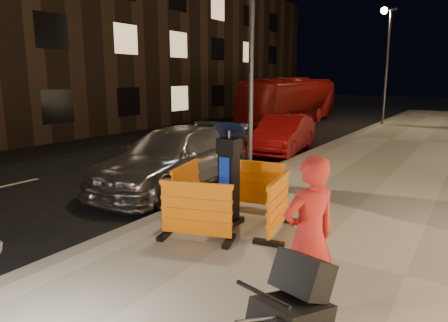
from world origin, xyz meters
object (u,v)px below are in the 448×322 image
Objects in this scene: stroller at (291,318)px; barrier_back at (255,185)px; bus_doubledecker at (290,124)px; barrier_front at (196,211)px; man at (309,237)px; car_silver at (175,187)px; parking_kiosk at (229,176)px; car_red at (283,153)px; barrier_kerbside at (186,189)px; barrier_bldgside at (278,206)px.

barrier_back is at bearing 136.02° from stroller.
bus_doubledecker is (-5.96, 15.42, -0.62)m from barrier_back.
stroller is (2.39, -1.86, 0.02)m from barrier_front.
man is at bearing -40.96° from barrier_front.
bus_doubledecker reaches higher than car_silver.
car_red is (-2.35, 7.44, -0.99)m from parking_kiosk.
bus_doubledecker is (-3.61, 8.93, 0.00)m from car_red.
man is at bearing -72.53° from car_red.
barrier_bldgside is at bearing -104.34° from barrier_kerbside.
barrier_back reaches higher than car_red.
car_silver is at bearing -78.54° from bus_doubledecker.
stroller is at bearing -61.93° from parking_kiosk.
barrier_bldgside is 4.05m from car_silver.
bus_doubledecker is (-5.96, 17.32, -0.62)m from barrier_front.
barrier_back is at bearing -59.34° from barrier_kerbside.
barrier_kerbside reaches higher than car_silver.
bus_doubledecker is at bearing 2.68° from barrier_kerbside.
car_red is (0.31, 5.73, 0.00)m from car_silver.
stroller is (0.20, -0.90, -0.38)m from man.
bus_doubledecker is at bearing 99.69° from car_silver.
barrier_back is at bearing -78.52° from car_red.
bus_doubledecker reaches higher than car_red.
barrier_bldgside is (0.95, 0.95, 0.00)m from barrier_front.
barrier_front and barrier_kerbside have the same top height.
barrier_bldgside is (1.90, 0.00, 0.00)m from barrier_kerbside.
barrier_kerbside is 17.14m from bus_doubledecker.
car_red is 10.45m from man.
man is (4.55, -9.35, 1.02)m from car_red.
barrier_back is 1.22× the size of stroller.
barrier_kerbside is 4.36m from stroller.
parking_kiosk is at bearing -99.34° from barrier_back.
parking_kiosk is 3.70m from stroller.
barrier_bldgside is at bearing 130.72° from stroller.
barrier_bldgside is at bearing -54.34° from barrier_back.
barrier_kerbside is at bearing 153.51° from stroller.
barrier_kerbside is (-0.95, -0.00, -0.37)m from parking_kiosk.
car_red is (-3.30, 7.44, -0.62)m from barrier_bldgside.
parking_kiosk is 0.41× the size of car_red.
barrier_bldgside is 0.29× the size of car_red.
bus_doubledecker is (-5.01, 16.37, -0.62)m from barrier_kerbside.
barrier_front is 1.90m from barrier_back.
barrier_front is at bearing -80.06° from man.
barrier_front is 0.12× the size of bus_doubledecker.
parking_kiosk is at bearing -35.75° from car_silver.
stroller is at bearing -55.19° from barrier_front.
barrier_back is 0.69× the size of man.
parking_kiosk reaches higher than car_silver.
bus_doubledecker reaches higher than barrier_bldgside.
man is at bearing -53.40° from parking_kiosk.
parking_kiosk reaches higher than barrier_bldgside.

